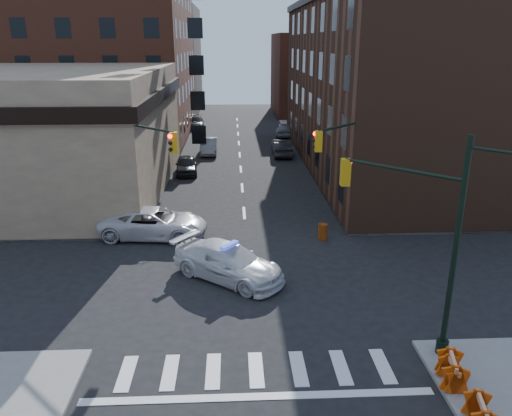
{
  "coord_description": "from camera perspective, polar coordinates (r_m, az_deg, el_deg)",
  "views": [
    {
      "loc": [
        -0.7,
        -21.53,
        10.95
      ],
      "look_at": [
        0.54,
        4.47,
        2.2
      ],
      "focal_mm": 35.0,
      "sensor_mm": 36.0,
      "label": 1
    }
  ],
  "objects": [
    {
      "name": "filler_ne",
      "position": [
        81.03,
        8.0,
        14.9
      ],
      "size": [
        16.0,
        16.0,
        12.0
      ],
      "primitive_type": "cube",
      "color": "brown",
      "rests_on": "ground"
    },
    {
      "name": "barrel_bank",
      "position": [
        29.46,
        -11.93,
        -2.54
      ],
      "size": [
        0.78,
        0.78,
        1.08
      ],
      "primitive_type": "cylinder",
      "rotation": [
        0.0,
        0.0,
        0.36
      ],
      "color": "#C14F09",
      "rests_on": "ground"
    },
    {
      "name": "sidewalk_ne",
      "position": [
        60.22,
        20.66,
        6.99
      ],
      "size": [
        34.0,
        54.5,
        0.15
      ],
      "primitive_type": "cube",
      "color": "gray",
      "rests_on": "ground"
    },
    {
      "name": "signal_pole_se",
      "position": [
        18.49,
        18.86,
        -2.51
      ],
      "size": [
        5.4,
        5.27,
        8.0
      ],
      "rotation": [
        0.0,
        0.0,
        2.36
      ],
      "color": "black",
      "rests_on": "sidewalk_se"
    },
    {
      "name": "signal_pole_ne",
      "position": [
        28.45,
        10.68,
        4.81
      ],
      "size": [
        3.67,
        3.58,
        8.0
      ],
      "rotation": [
        0.0,
        0.0,
        -2.36
      ],
      "color": "black",
      "rests_on": "sidewalk_ne"
    },
    {
      "name": "parked_car_efar",
      "position": [
        60.77,
        3.21,
        8.94
      ],
      "size": [
        2.38,
        4.91,
        1.61
      ],
      "primitive_type": "imported",
      "rotation": [
        0.0,
        0.0,
        3.04
      ],
      "color": "gray",
      "rests_on": "ground"
    },
    {
      "name": "barrel_road",
      "position": [
        29.07,
        7.64,
        -2.72
      ],
      "size": [
        0.58,
        0.58,
        0.95
      ],
      "primitive_type": "cylinder",
      "rotation": [
        0.0,
        0.0,
        0.1
      ],
      "color": "orange",
      "rests_on": "ground"
    },
    {
      "name": "pedestrian_b",
      "position": [
        30.63,
        -19.73,
        -1.47
      ],
      "size": [
        1.0,
        0.87,
        1.74
      ],
      "primitive_type": "imported",
      "rotation": [
        0.0,
        0.0,
        0.28
      ],
      "color": "black",
      "rests_on": "sidewalk_nw"
    },
    {
      "name": "parked_car_enear",
      "position": [
        50.24,
        2.93,
        6.92
      ],
      "size": [
        1.74,
        4.98,
        1.64
      ],
      "primitive_type": "imported",
      "rotation": [
        0.0,
        0.0,
        3.14
      ],
      "color": "black",
      "rests_on": "ground"
    },
    {
      "name": "signal_pole_nw",
      "position": [
        28.15,
        -13.23,
        4.49
      ],
      "size": [
        3.58,
        3.67,
        8.0
      ],
      "rotation": [
        0.0,
        0.0,
        -0.79
      ],
      "color": "black",
      "rests_on": "sidewalk_nw"
    },
    {
      "name": "filler_nw",
      "position": [
        84.97,
        -13.64,
        16.09
      ],
      "size": [
        20.0,
        18.0,
        16.0
      ],
      "primitive_type": "cube",
      "color": "#50443C",
      "rests_on": "ground"
    },
    {
      "name": "bank_building",
      "position": [
        41.88,
        -25.85,
        7.88
      ],
      "size": [
        22.0,
        22.0,
        9.0
      ],
      "primitive_type": "cube",
      "color": "tan",
      "rests_on": "ground"
    },
    {
      "name": "pedestrian_a",
      "position": [
        31.87,
        -13.17,
        0.14
      ],
      "size": [
        0.83,
        0.68,
        1.97
      ],
      "primitive_type": "imported",
      "rotation": [
        0.0,
        0.0,
        -0.33
      ],
      "color": "black",
      "rests_on": "sidewalk_nw"
    },
    {
      "name": "barricade_se_d",
      "position": [
        17.04,
        24.25,
        -20.7
      ],
      "size": [
        0.86,
        1.32,
        0.91
      ],
      "primitive_type": null,
      "rotation": [
        0.0,
        0.0,
        1.35
      ],
      "color": "red",
      "rests_on": "sidewalk_se"
    },
    {
      "name": "parked_car_wfar",
      "position": [
        51.23,
        -5.43,
        7.05
      ],
      "size": [
        1.72,
        4.77,
        1.56
      ],
      "primitive_type": "imported",
      "rotation": [
        0.0,
        0.0,
        0.01
      ],
      "color": "gray",
      "rests_on": "ground"
    },
    {
      "name": "barricade_se_a",
      "position": [
        18.44,
        21.45,
        -16.88
      ],
      "size": [
        0.95,
        1.43,
        0.99
      ],
      "primitive_type": null,
      "rotation": [
        0.0,
        0.0,
        1.34
      ],
      "color": "#E14C0A",
      "rests_on": "sidewalk_se"
    },
    {
      "name": "pickup",
      "position": [
        29.7,
        -11.6,
        -1.68
      ],
      "size": [
        6.45,
        3.46,
        1.72
      ],
      "primitive_type": "imported",
      "rotation": [
        0.0,
        0.0,
        1.47
      ],
      "color": "silver",
      "rests_on": "ground"
    },
    {
      "name": "pedestrian_c",
      "position": [
        35.02,
        -23.16,
        0.65
      ],
      "size": [
        1.17,
        0.85,
        1.84
      ],
      "primitive_type": "imported",
      "rotation": [
        0.0,
        0.0,
        0.42
      ],
      "color": "#1E252D",
      "rests_on": "sidewalk_nw"
    },
    {
      "name": "ground",
      "position": [
        24.17,
        -0.77,
        -8.36
      ],
      "size": [
        140.0,
        140.0,
        0.0
      ],
      "primitive_type": "plane",
      "color": "black",
      "rests_on": "ground"
    },
    {
      "name": "parked_car_wdeep",
      "position": [
        67.06,
        -6.9,
        9.7
      ],
      "size": [
        2.32,
        5.25,
        1.5
      ],
      "primitive_type": "imported",
      "rotation": [
        0.0,
        0.0,
        0.04
      ],
      "color": "black",
      "rests_on": "ground"
    },
    {
      "name": "sidewalk_nw",
      "position": [
        59.68,
        -24.77,
        6.38
      ],
      "size": [
        34.0,
        54.5,
        0.15
      ],
      "primitive_type": "cube",
      "color": "gray",
      "rests_on": "ground"
    },
    {
      "name": "commercial_row_ne",
      "position": [
        46.29,
        14.9,
        13.08
      ],
      "size": [
        14.0,
        34.0,
        14.0
      ],
      "primitive_type": "cube",
      "color": "#492D1D",
      "rests_on": "ground"
    },
    {
      "name": "police_car",
      "position": [
        24.13,
        -3.2,
        -6.22
      ],
      "size": [
        6.04,
        5.44,
        1.69
      ],
      "primitive_type": "imported",
      "rotation": [
        0.0,
        0.0,
        0.91
      ],
      "color": "silver",
      "rests_on": "ground"
    },
    {
      "name": "parked_car_wnear",
      "position": [
        43.68,
        -7.97,
        4.9
      ],
      "size": [
        2.14,
        4.57,
        1.51
      ],
      "primitive_type": "imported",
      "rotation": [
        0.0,
        0.0,
        0.08
      ],
      "color": "black",
      "rests_on": "ground"
    },
    {
      "name": "tree_ne_near",
      "position": [
        48.81,
        7.08,
        9.65
      ],
      "size": [
        3.0,
        3.0,
        4.85
      ],
      "color": "black",
      "rests_on": "sidewalk_ne"
    },
    {
      "name": "barricade_nw_b",
      "position": [
        30.63,
        -17.33,
        -2.11
      ],
      "size": [
        1.14,
        0.58,
        0.85
      ],
      "primitive_type": null,
      "rotation": [
        0.0,
        0.0,
        -0.02
      ],
      "color": "red",
      "rests_on": "sidewalk_nw"
    },
    {
      "name": "barricade_se_b",
      "position": [
        18.41,
        21.54,
        -17.23
      ],
      "size": [
        0.62,
        1.15,
        0.84
      ],
      "primitive_type": null,
      "rotation": [
        0.0,
        0.0,
        1.52
      ],
      "color": "#C43809",
      "rests_on": "sidewalk_se"
    },
    {
      "name": "tree_ne_far",
      "position": [
        56.63,
        5.73,
        10.92
      ],
      "size": [
        3.0,
        3.0,
        4.85
      ],
      "color": "black",
      "rests_on": "sidewalk_ne"
    },
    {
      "name": "apartment_block",
      "position": [
        64.06,
        -19.92,
        18.48
      ],
      "size": [
        25.0,
        25.0,
        24.0
      ],
      "primitive_type": "cube",
      "color": "brown",
      "rests_on": "ground"
    },
    {
      "name": "barricade_nw_a",
      "position": [
        32.34,
        -17.3,
        -0.85
      ],
      "size": [
        1.38,
        0.7,
        1.03
      ],
      "primitive_type": null,
      "rotation": [
        0.0,
        0.0,
        0.01
      ],
      "color": "#DB4B0A",
      "rests_on": "sidewalk_nw"
    }
  ]
}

